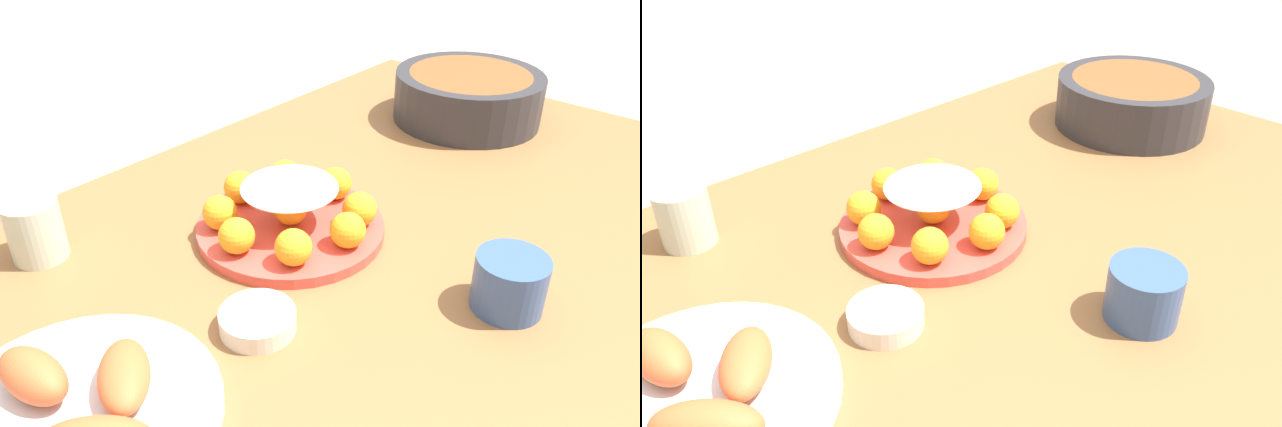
# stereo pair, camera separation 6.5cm
# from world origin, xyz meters

# --- Properties ---
(dining_table) EXTENTS (1.45, 0.88, 0.71)m
(dining_table) POSITION_xyz_m (0.00, 0.00, 0.63)
(dining_table) COLOR #936038
(dining_table) RESTS_ON ground_plane
(cake_plate) EXTENTS (0.27, 0.27, 0.08)m
(cake_plate) POSITION_xyz_m (-0.03, 0.08, 0.74)
(cake_plate) COLOR #E04C42
(cake_plate) RESTS_ON dining_table
(serving_bowl) EXTENTS (0.29, 0.29, 0.10)m
(serving_bowl) POSITION_xyz_m (0.50, 0.10, 0.76)
(serving_bowl) COLOR #2D2D33
(serving_bowl) RESTS_ON dining_table
(sauce_bowl) EXTENTS (0.09, 0.09, 0.02)m
(sauce_bowl) POSITION_xyz_m (-0.21, -0.03, 0.73)
(sauce_bowl) COLOR silver
(sauce_bowl) RESTS_ON dining_table
(seafood_platter) EXTENTS (0.28, 0.28, 0.06)m
(seafood_platter) POSITION_xyz_m (-0.42, 0.00, 0.73)
(seafood_platter) COLOR silver
(seafood_platter) RESTS_ON dining_table
(cup_near) EXTENTS (0.09, 0.09, 0.07)m
(cup_near) POSITION_xyz_m (0.02, -0.23, 0.75)
(cup_near) COLOR #38568E
(cup_near) RESTS_ON dining_table
(cup_far) EXTENTS (0.07, 0.07, 0.08)m
(cup_far) POSITION_xyz_m (-0.30, 0.30, 0.76)
(cup_far) COLOR beige
(cup_far) RESTS_ON dining_table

